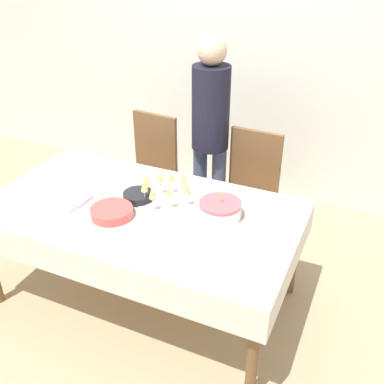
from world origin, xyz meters
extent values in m
plane|color=tan|center=(0.00, 0.00, 0.00)|extent=(12.00, 12.00, 0.00)
cube|color=silver|center=(0.00, 1.79, 1.35)|extent=(8.00, 0.05, 2.70)
cube|color=silver|center=(0.00, 0.00, 0.71)|extent=(1.92, 1.04, 0.03)
cube|color=silver|center=(0.00, 0.00, 0.62)|extent=(1.95, 1.07, 0.21)
cylinder|color=brown|center=(0.90, -0.46, 0.35)|extent=(0.06, 0.06, 0.69)
cylinder|color=brown|center=(-0.90, 0.46, 0.35)|extent=(0.06, 0.06, 0.69)
cylinder|color=brown|center=(0.90, 0.46, 0.35)|extent=(0.06, 0.06, 0.69)
cube|color=brown|center=(-0.43, 0.77, 0.43)|extent=(0.46, 0.46, 0.04)
cube|color=brown|center=(-0.41, 0.96, 0.70)|extent=(0.40, 0.07, 0.50)
cylinder|color=brown|center=(-0.27, 0.57, 0.21)|extent=(0.04, 0.04, 0.41)
cylinder|color=brown|center=(-0.63, 0.61, 0.21)|extent=(0.04, 0.04, 0.41)
cylinder|color=brown|center=(-0.24, 0.93, 0.21)|extent=(0.04, 0.04, 0.41)
cylinder|color=brown|center=(-0.59, 0.96, 0.21)|extent=(0.04, 0.04, 0.41)
cube|color=brown|center=(0.43, 0.77, 0.43)|extent=(0.44, 0.44, 0.04)
cube|color=brown|center=(0.44, 0.96, 0.70)|extent=(0.40, 0.06, 0.50)
cylinder|color=brown|center=(0.60, 0.58, 0.21)|extent=(0.04, 0.04, 0.41)
cylinder|color=brown|center=(0.24, 0.60, 0.21)|extent=(0.04, 0.04, 0.41)
cylinder|color=brown|center=(0.62, 0.94, 0.21)|extent=(0.04, 0.04, 0.41)
cylinder|color=brown|center=(0.26, 0.96, 0.21)|extent=(0.04, 0.04, 0.41)
cylinder|color=white|center=(0.48, 0.11, 0.76)|extent=(0.25, 0.25, 0.08)
cylinder|color=#D15B66|center=(0.48, 0.11, 0.81)|extent=(0.25, 0.25, 0.02)
cylinder|color=yellow|center=(0.48, 0.11, 0.85)|extent=(0.01, 0.01, 0.06)
sphere|color=#F9CC4C|center=(0.48, 0.11, 0.89)|extent=(0.01, 0.01, 0.01)
cylinder|color=silver|center=(0.10, 0.14, 0.72)|extent=(0.37, 0.37, 0.01)
cylinder|color=silver|center=(0.25, 0.14, 0.73)|extent=(0.05, 0.05, 0.00)
cylinder|color=silver|center=(0.25, 0.14, 0.77)|extent=(0.01, 0.01, 0.08)
cone|color=#E0CC72|center=(0.25, 0.14, 0.86)|extent=(0.04, 0.04, 0.08)
cylinder|color=silver|center=(0.18, 0.24, 0.73)|extent=(0.05, 0.05, 0.00)
cylinder|color=silver|center=(0.18, 0.24, 0.77)|extent=(0.01, 0.01, 0.08)
cone|color=#E0CC72|center=(0.18, 0.24, 0.86)|extent=(0.04, 0.04, 0.08)
cylinder|color=silver|center=(0.09, 0.24, 0.73)|extent=(0.05, 0.05, 0.00)
cylinder|color=silver|center=(0.09, 0.24, 0.77)|extent=(0.01, 0.01, 0.08)
cone|color=#E0CC72|center=(0.09, 0.24, 0.86)|extent=(0.04, 0.04, 0.08)
cylinder|color=silver|center=(0.04, 0.20, 0.73)|extent=(0.05, 0.05, 0.00)
cylinder|color=silver|center=(0.04, 0.20, 0.77)|extent=(0.01, 0.01, 0.08)
cone|color=#E0CC72|center=(0.04, 0.20, 0.86)|extent=(0.04, 0.04, 0.08)
cylinder|color=silver|center=(-0.02, 0.12, 0.73)|extent=(0.05, 0.05, 0.00)
cylinder|color=silver|center=(-0.02, 0.12, 0.77)|extent=(0.01, 0.01, 0.08)
cone|color=#E0CC72|center=(-0.02, 0.12, 0.86)|extent=(0.04, 0.04, 0.08)
cylinder|color=silver|center=(0.00, 0.06, 0.73)|extent=(0.05, 0.05, 0.00)
cylinder|color=silver|center=(0.00, 0.06, 0.77)|extent=(0.01, 0.01, 0.08)
cone|color=#E0CC72|center=(0.00, 0.06, 0.86)|extent=(0.04, 0.04, 0.08)
cylinder|color=silver|center=(0.09, 0.00, 0.73)|extent=(0.05, 0.05, 0.00)
cylinder|color=silver|center=(0.09, 0.00, 0.77)|extent=(0.01, 0.01, 0.08)
cone|color=#E0CC72|center=(0.09, 0.00, 0.86)|extent=(0.04, 0.04, 0.08)
cylinder|color=silver|center=(0.17, 0.07, 0.73)|extent=(0.05, 0.05, 0.00)
cylinder|color=silver|center=(0.17, 0.07, 0.77)|extent=(0.01, 0.01, 0.08)
cone|color=#E0CC72|center=(0.17, 0.07, 0.86)|extent=(0.04, 0.04, 0.08)
cylinder|color=#CC4C47|center=(-0.11, -0.15, 0.72)|extent=(0.25, 0.25, 0.01)
cylinder|color=#CC4C47|center=(-0.11, -0.15, 0.73)|extent=(0.25, 0.25, 0.01)
cylinder|color=#CC4C47|center=(-0.11, -0.15, 0.74)|extent=(0.25, 0.25, 0.01)
cylinder|color=#CC4C47|center=(-0.11, -0.15, 0.75)|extent=(0.25, 0.25, 0.01)
cylinder|color=#CC4C47|center=(-0.11, -0.15, 0.75)|extent=(0.25, 0.25, 0.01)
cylinder|color=#CC4C47|center=(-0.11, -0.15, 0.76)|extent=(0.25, 0.25, 0.01)
cylinder|color=#CC4C47|center=(-0.11, -0.15, 0.77)|extent=(0.25, 0.25, 0.01)
cylinder|color=#CC4C47|center=(-0.11, -0.15, 0.77)|extent=(0.25, 0.25, 0.01)
cylinder|color=black|center=(-0.07, 0.09, 0.72)|extent=(0.19, 0.19, 0.01)
cylinder|color=black|center=(-0.07, 0.09, 0.73)|extent=(0.19, 0.19, 0.01)
cylinder|color=black|center=(-0.07, 0.09, 0.74)|extent=(0.19, 0.19, 0.01)
cylinder|color=black|center=(-0.07, 0.09, 0.75)|extent=(0.19, 0.19, 0.01)
cylinder|color=black|center=(-0.07, 0.09, 0.75)|extent=(0.19, 0.19, 0.01)
cylinder|color=black|center=(-0.07, 0.09, 0.76)|extent=(0.19, 0.19, 0.01)
cylinder|color=black|center=(-0.07, 0.09, 0.77)|extent=(0.19, 0.19, 0.01)
cube|color=silver|center=(0.57, -0.06, 0.72)|extent=(0.29, 0.11, 0.00)
cube|color=silver|center=(-0.45, -0.20, 0.73)|extent=(0.18, 0.08, 0.02)
cube|color=pink|center=(-0.42, -0.09, 0.73)|extent=(0.15, 0.15, 0.01)
cylinder|color=#3F4C72|center=(0.01, 0.90, 0.39)|extent=(0.11, 0.11, 0.78)
cylinder|color=#3F4C72|center=(0.17, 0.90, 0.39)|extent=(0.11, 0.11, 0.78)
cylinder|color=black|center=(0.09, 0.90, 1.09)|extent=(0.28, 0.28, 0.62)
sphere|color=#D8B293|center=(0.09, 0.90, 1.51)|extent=(0.21, 0.21, 0.21)
camera|label=1|loc=(1.26, -2.02, 2.20)|focal=42.00mm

